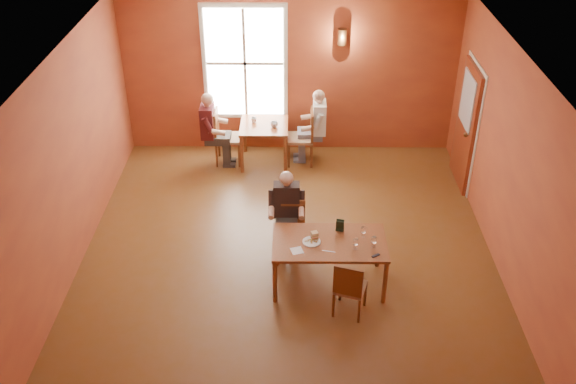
{
  "coord_description": "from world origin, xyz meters",
  "views": [
    {
      "loc": [
        0.08,
        -7.37,
        5.82
      ],
      "look_at": [
        0.0,
        0.2,
        1.05
      ],
      "focal_mm": 40.0,
      "sensor_mm": 36.0,
      "label": 1
    }
  ],
  "objects_px": {
    "main_table": "(329,263)",
    "chair_empty": "(351,286)",
    "diner_white": "(302,129)",
    "diner_maroon": "(226,129)",
    "chair_diner_main": "(292,231)",
    "diner_main": "(292,221)",
    "chair_diner_maroon": "(228,137)",
    "chair_diner_white": "(300,137)",
    "second_table": "(264,143)"
  },
  "relations": [
    {
      "from": "main_table",
      "to": "diner_maroon",
      "type": "bearing_deg",
      "value": 116.41
    },
    {
      "from": "chair_empty",
      "to": "diner_white",
      "type": "xyz_separation_m",
      "value": [
        -0.59,
        3.98,
        0.24
      ]
    },
    {
      "from": "chair_diner_main",
      "to": "second_table",
      "type": "relative_size",
      "value": 0.98
    },
    {
      "from": "chair_empty",
      "to": "chair_diner_white",
      "type": "relative_size",
      "value": 0.82
    },
    {
      "from": "second_table",
      "to": "chair_diner_maroon",
      "type": "height_order",
      "value": "chair_diner_maroon"
    },
    {
      "from": "main_table",
      "to": "chair_diner_maroon",
      "type": "bearing_deg",
      "value": 116.0
    },
    {
      "from": "main_table",
      "to": "diner_maroon",
      "type": "xyz_separation_m",
      "value": [
        -1.7,
        3.42,
        0.31
      ]
    },
    {
      "from": "chair_diner_main",
      "to": "chair_diner_maroon",
      "type": "bearing_deg",
      "value": -67.13
    },
    {
      "from": "chair_empty",
      "to": "diner_white",
      "type": "bearing_deg",
      "value": 116.76
    },
    {
      "from": "chair_diner_main",
      "to": "second_table",
      "type": "xyz_separation_m",
      "value": [
        -0.52,
        2.77,
        -0.04
      ]
    },
    {
      "from": "chair_empty",
      "to": "diner_maroon",
      "type": "xyz_separation_m",
      "value": [
        -1.95,
        3.98,
        0.25
      ]
    },
    {
      "from": "diner_white",
      "to": "second_table",
      "type": "bearing_deg",
      "value": 90.0
    },
    {
      "from": "diner_white",
      "to": "diner_main",
      "type": "bearing_deg",
      "value": 176.69
    },
    {
      "from": "chair_diner_maroon",
      "to": "diner_maroon",
      "type": "bearing_deg",
      "value": -90.0
    },
    {
      "from": "chair_diner_main",
      "to": "diner_white",
      "type": "relative_size",
      "value": 0.63
    },
    {
      "from": "main_table",
      "to": "diner_white",
      "type": "bearing_deg",
      "value": 95.65
    },
    {
      "from": "chair_diner_white",
      "to": "diner_white",
      "type": "xyz_separation_m",
      "value": [
        0.03,
        0.0,
        0.15
      ]
    },
    {
      "from": "diner_white",
      "to": "diner_maroon",
      "type": "bearing_deg",
      "value": 90.0
    },
    {
      "from": "diner_maroon",
      "to": "diner_main",
      "type": "bearing_deg",
      "value": 23.17
    },
    {
      "from": "second_table",
      "to": "diner_white",
      "type": "height_order",
      "value": "diner_white"
    },
    {
      "from": "chair_diner_main",
      "to": "diner_white",
      "type": "height_order",
      "value": "diner_white"
    },
    {
      "from": "second_table",
      "to": "diner_white",
      "type": "relative_size",
      "value": 0.64
    },
    {
      "from": "second_table",
      "to": "chair_diner_maroon",
      "type": "relative_size",
      "value": 0.84
    },
    {
      "from": "second_table",
      "to": "chair_diner_maroon",
      "type": "distance_m",
      "value": 0.66
    },
    {
      "from": "diner_maroon",
      "to": "chair_empty",
      "type": "bearing_deg",
      "value": 26.12
    },
    {
      "from": "chair_empty",
      "to": "diner_white",
      "type": "height_order",
      "value": "diner_white"
    },
    {
      "from": "second_table",
      "to": "diner_white",
      "type": "distance_m",
      "value": 0.74
    },
    {
      "from": "chair_diner_white",
      "to": "diner_white",
      "type": "bearing_deg",
      "value": -90.0
    },
    {
      "from": "diner_white",
      "to": "chair_diner_white",
      "type": "bearing_deg",
      "value": 90.0
    },
    {
      "from": "main_table",
      "to": "chair_diner_main",
      "type": "bearing_deg",
      "value": 127.57
    },
    {
      "from": "chair_empty",
      "to": "diner_white",
      "type": "relative_size",
      "value": 0.64
    },
    {
      "from": "diner_main",
      "to": "second_table",
      "type": "height_order",
      "value": "diner_main"
    },
    {
      "from": "chair_diner_white",
      "to": "chair_diner_main",
      "type": "bearing_deg",
      "value": 177.27
    },
    {
      "from": "chair_diner_white",
      "to": "diner_maroon",
      "type": "xyz_separation_m",
      "value": [
        -1.33,
        0.0,
        0.16
      ]
    },
    {
      "from": "main_table",
      "to": "chair_empty",
      "type": "xyz_separation_m",
      "value": [
        0.25,
        -0.56,
        0.07
      ]
    },
    {
      "from": "chair_diner_main",
      "to": "chair_empty",
      "type": "relative_size",
      "value": 0.99
    },
    {
      "from": "chair_diner_white",
      "to": "second_table",
      "type": "bearing_deg",
      "value": 90.0
    },
    {
      "from": "chair_empty",
      "to": "chair_diner_maroon",
      "type": "bearing_deg",
      "value": 134.07
    },
    {
      "from": "diner_main",
      "to": "chair_diner_white",
      "type": "relative_size",
      "value": 1.19
    },
    {
      "from": "chair_diner_maroon",
      "to": "diner_maroon",
      "type": "distance_m",
      "value": 0.17
    },
    {
      "from": "diner_main",
      "to": "diner_maroon",
      "type": "bearing_deg",
      "value": -66.83
    },
    {
      "from": "main_table",
      "to": "chair_empty",
      "type": "bearing_deg",
      "value": -65.64
    },
    {
      "from": "chair_empty",
      "to": "diner_maroon",
      "type": "height_order",
      "value": "diner_maroon"
    },
    {
      "from": "second_table",
      "to": "chair_diner_white",
      "type": "bearing_deg",
      "value": 0.0
    },
    {
      "from": "diner_white",
      "to": "chair_diner_maroon",
      "type": "distance_m",
      "value": 1.34
    },
    {
      "from": "main_table",
      "to": "chair_diner_maroon",
      "type": "xyz_separation_m",
      "value": [
        -1.67,
        3.42,
        0.15
      ]
    },
    {
      "from": "main_table",
      "to": "second_table",
      "type": "relative_size",
      "value": 1.79
    },
    {
      "from": "chair_diner_maroon",
      "to": "diner_maroon",
      "type": "xyz_separation_m",
      "value": [
        -0.03,
        0.0,
        0.16
      ]
    },
    {
      "from": "chair_empty",
      "to": "main_table",
      "type": "bearing_deg",
      "value": 132.66
    },
    {
      "from": "chair_empty",
      "to": "diner_maroon",
      "type": "bearing_deg",
      "value": 134.42
    }
  ]
}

